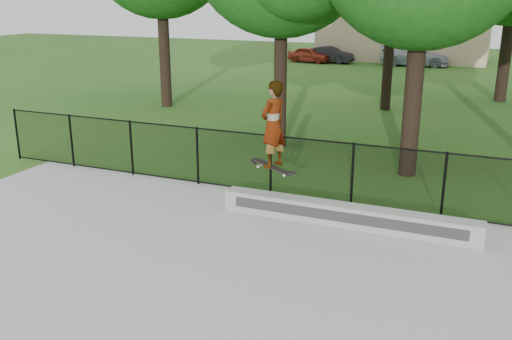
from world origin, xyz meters
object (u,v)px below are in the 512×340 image
Objects in this scene: grind_ledge at (346,215)px; car_b at (329,55)px; car_a at (309,55)px; car_c at (415,56)px; skater_airborne at (273,126)px.

grind_ledge is 1.76× the size of car_b.
car_c is at bearing -72.48° from car_a.
car_a is at bearing 109.28° from grind_ledge.
car_c is 2.05× the size of skater_airborne.
car_c is at bearing 92.23° from skater_airborne.
grind_ledge is 29.63m from car_c.
car_c is 29.65m from skater_airborne.
car_c is (7.26, 0.79, 0.12)m from car_a.
car_b is 30.05m from skater_airborne.
car_a is at bearing 106.28° from skater_airborne.
skater_airborne is (1.15, -29.59, 1.43)m from car_c.
skater_airborne is (-1.63, -0.10, 1.81)m from grind_ledge.
skater_airborne reaches higher than car_b.
skater_airborne is (8.41, -28.80, 1.55)m from car_a.
grind_ledge is 2.67× the size of skater_airborne.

